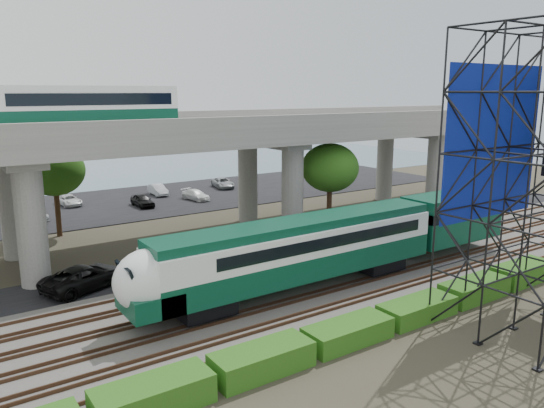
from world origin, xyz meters
TOP-DOWN VIEW (x-y plane):
  - ground at (0.00, 0.00)m, footprint 140.00×140.00m
  - ballast_bed at (0.00, 2.00)m, footprint 90.00×12.00m
  - service_road at (0.00, 10.50)m, footprint 90.00×5.00m
  - parking_lot at (0.00, 34.00)m, footprint 90.00×18.00m
  - harbor_water at (0.00, 56.00)m, footprint 140.00×40.00m
  - rail_tracks at (0.00, 2.00)m, footprint 90.00×9.52m
  - commuter_train at (5.03, 2.00)m, footprint 29.30×3.06m
  - overpass at (-0.36, 16.00)m, footprint 80.00×12.00m
  - scaffold_tower at (10.62, -7.98)m, footprint 9.36×6.36m
  - hedge_strip at (1.01, -4.30)m, footprint 34.60×1.80m
  - trees at (-4.67, 16.17)m, footprint 40.94×16.94m
  - suv at (-7.63, 10.04)m, footprint 5.98×4.32m
  - parked_cars at (0.85, 33.67)m, footprint 35.76×9.40m

SIDE VIEW (x-z plane):
  - ground at x=0.00m, z-range 0.00..0.00m
  - harbor_water at x=0.00m, z-range 0.00..0.03m
  - service_road at x=0.00m, z-range 0.00..0.08m
  - parking_lot at x=0.00m, z-range 0.00..0.08m
  - ballast_bed at x=0.00m, z-range 0.00..0.20m
  - rail_tracks at x=0.00m, z-range 0.20..0.36m
  - hedge_strip at x=1.01m, z-range -0.04..1.16m
  - parked_cars at x=0.85m, z-range 0.03..1.35m
  - suv at x=-7.63m, z-range 0.08..1.59m
  - commuter_train at x=5.03m, z-range 0.73..5.03m
  - trees at x=-4.67m, z-range 1.73..9.42m
  - scaffold_tower at x=10.62m, z-range -0.03..14.97m
  - overpass at x=-0.36m, z-range 2.01..14.41m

